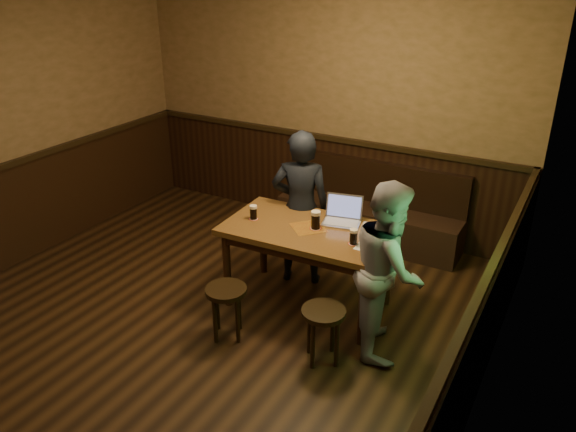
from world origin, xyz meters
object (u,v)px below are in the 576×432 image
(pub_table, at_px, (308,238))
(pint_mid, at_px, (316,220))
(person_grey, at_px, (388,268))
(pint_right, at_px, (354,237))
(stool_left, at_px, (226,298))
(person_suit, at_px, (301,208))
(pint_left, at_px, (253,212))
(bench, at_px, (369,216))
(laptop, at_px, (343,216))
(stool_right, at_px, (323,320))

(pub_table, bearing_deg, pint_mid, 11.07)
(pub_table, height_order, person_grey, person_grey)
(pub_table, distance_m, pint_right, 0.54)
(stool_left, distance_m, person_suit, 1.27)
(pint_left, distance_m, person_grey, 1.44)
(bench, xyz_separation_m, pint_right, (0.49, -1.69, 0.60))
(pint_mid, height_order, laptop, laptop)
(laptop, height_order, person_grey, person_grey)
(pint_right, bearing_deg, pint_mid, 164.98)
(bench, relative_size, pub_table, 1.38)
(pint_mid, bearing_deg, pint_right, -15.02)
(stool_right, height_order, laptop, laptop)
(bench, relative_size, person_suit, 1.35)
(person_suit, bearing_deg, stool_right, 106.00)
(stool_left, bearing_deg, pint_left, 102.52)
(stool_left, bearing_deg, bench, 80.84)
(bench, bearing_deg, laptop, -80.52)
(pint_mid, bearing_deg, stool_left, -118.84)
(pub_table, bearing_deg, stool_left, -118.16)
(pint_left, xyz_separation_m, pint_right, (1.04, -0.01, 0.00))
(pub_table, relative_size, stool_left, 3.21)
(pint_mid, bearing_deg, pub_table, -166.44)
(stool_right, relative_size, pint_right, 3.46)
(laptop, relative_size, person_suit, 0.25)
(bench, bearing_deg, stool_left, -99.16)
(laptop, bearing_deg, stool_right, -85.95)
(stool_left, bearing_deg, person_suit, 85.42)
(pub_table, relative_size, pint_left, 11.09)
(pint_mid, bearing_deg, stool_right, -58.12)
(pub_table, xyz_separation_m, pint_left, (-0.55, -0.09, 0.18))
(pint_left, xyz_separation_m, laptop, (0.77, 0.37, -0.01))
(stool_left, xyz_separation_m, person_grey, (1.26, 0.56, 0.37))
(stool_right, distance_m, pint_left, 1.31)
(pub_table, distance_m, laptop, 0.39)
(pub_table, bearing_deg, laptop, 48.76)
(person_suit, bearing_deg, stool_left, 65.15)
(pub_table, bearing_deg, pint_left, -173.02)
(laptop, distance_m, person_suit, 0.53)
(stool_left, relative_size, laptop, 1.24)
(pint_mid, relative_size, person_suit, 0.11)
(pint_right, height_order, person_suit, person_suit)
(stool_right, distance_m, pint_right, 0.78)
(pub_table, distance_m, stool_left, 0.95)
(pub_table, relative_size, stool_right, 3.19)
(stool_right, xyz_separation_m, person_grey, (0.37, 0.45, 0.37))
(stool_left, relative_size, person_suit, 0.30)
(pint_left, relative_size, laptop, 0.36)
(person_suit, bearing_deg, pint_left, 42.00)
(bench, bearing_deg, pint_left, -107.94)
(stool_left, relative_size, pint_left, 3.45)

